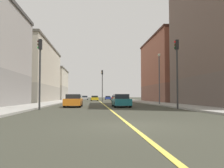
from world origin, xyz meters
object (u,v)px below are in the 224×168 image
(traffic_light_median_far, at_px, (102,81))
(car_silver, at_px, (85,98))
(traffic_light_right_near, at_px, (40,64))
(car_yellow, at_px, (95,98))
(street_lamp_left_near, at_px, (159,73))
(building_right_distant, at_px, (52,84))
(traffic_light_left_near, at_px, (177,64))
(building_right_midblock, at_px, (32,73))
(car_teal, at_px, (121,101))
(car_orange, at_px, (74,101))
(car_blue, at_px, (108,98))
(car_red, at_px, (115,98))
(building_left_mid, at_px, (170,70))

(traffic_light_median_far, xyz_separation_m, car_silver, (-4.37, 22.27, -3.62))
(traffic_light_right_near, relative_size, car_yellow, 1.38)
(traffic_light_median_far, xyz_separation_m, street_lamp_left_near, (6.78, -19.51, -0.03))
(building_right_distant, relative_size, traffic_light_right_near, 2.77)
(building_right_distant, distance_m, traffic_light_left_near, 57.90)
(traffic_light_median_far, bearing_deg, building_right_midblock, 178.06)
(building_right_midblock, height_order, street_lamp_left_near, building_right_midblock)
(building_right_distant, relative_size, traffic_light_median_far, 2.59)
(car_teal, height_order, car_orange, car_teal)
(car_yellow, height_order, car_blue, car_yellow)
(car_blue, distance_m, car_red, 19.73)
(car_yellow, distance_m, car_blue, 18.16)
(traffic_light_median_far, relative_size, car_teal, 1.48)
(building_right_distant, bearing_deg, car_orange, -77.76)
(traffic_light_left_near, bearing_deg, car_orange, 152.39)
(traffic_light_right_near, distance_m, car_teal, 9.66)
(traffic_light_median_far, height_order, car_silver, traffic_light_median_far)
(traffic_light_median_far, distance_m, car_red, 8.50)
(car_teal, bearing_deg, car_blue, 88.09)
(building_right_distant, distance_m, car_red, 26.00)
(traffic_light_median_far, xyz_separation_m, car_orange, (-4.04, -23.89, -3.57))
(car_teal, height_order, car_red, car_teal)
(building_right_midblock, distance_m, traffic_light_median_far, 14.78)
(car_yellow, height_order, car_silver, same)
(car_silver, distance_m, car_red, 17.20)
(street_lamp_left_near, height_order, car_teal, street_lamp_left_near)
(traffic_light_left_near, relative_size, car_orange, 1.40)
(building_left_mid, bearing_deg, car_yellow, 143.41)
(car_silver, bearing_deg, car_yellow, -77.98)
(traffic_light_right_near, distance_m, street_lamp_left_near, 16.41)
(car_teal, distance_m, car_orange, 5.20)
(building_right_distant, height_order, car_orange, building_right_distant)
(traffic_light_right_near, distance_m, traffic_light_median_far, 29.76)
(building_right_distant, relative_size, car_orange, 3.77)
(traffic_light_left_near, xyz_separation_m, car_silver, (-10.13, 51.29, -3.48))
(building_left_mid, distance_m, traffic_light_right_near, 33.65)
(traffic_light_median_far, bearing_deg, traffic_light_right_near, -102.80)
(building_right_distant, height_order, traffic_light_right_near, building_right_distant)
(building_left_mid, bearing_deg, street_lamp_left_near, -112.60)
(car_teal, bearing_deg, traffic_light_median_far, 92.70)
(building_left_mid, height_order, car_blue, building_left_mid)
(car_yellow, distance_m, car_red, 5.36)
(car_teal, bearing_deg, traffic_light_left_near, -45.77)
(traffic_light_right_near, relative_size, car_teal, 1.39)
(car_blue, height_order, car_orange, car_orange)
(street_lamp_left_near, xyz_separation_m, car_yellow, (-8.32, 28.52, -3.60))
(street_lamp_left_near, relative_size, car_silver, 1.60)
(building_left_mid, xyz_separation_m, car_blue, (-11.04, 29.07, -5.96))
(car_silver, xyz_separation_m, car_blue, (7.21, 4.37, -0.04))
(car_silver, bearing_deg, car_red, -63.20)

